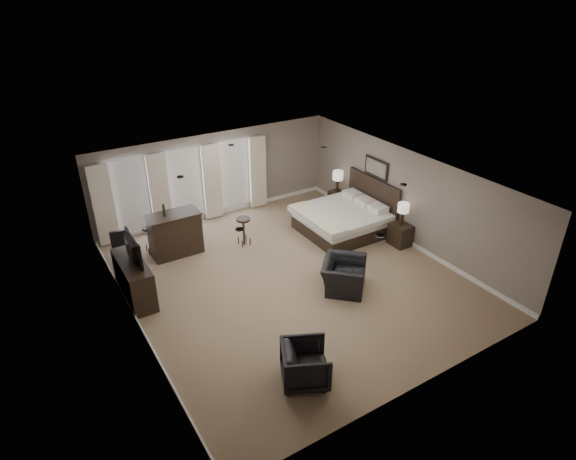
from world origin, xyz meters
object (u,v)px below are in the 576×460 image
tv (130,259)px  armchair_far (305,363)px  nightstand_far (337,199)px  bar_stool_right (244,231)px  nightstand_near (400,235)px  dresser (134,280)px  bed (343,209)px  desk_chair (122,245)px  lamp_near (403,214)px  lamp_far (338,182)px  bar_stool_left (150,239)px  bar_counter (175,234)px  armchair_near (344,270)px

tv → armchair_far: bearing=-156.0°
nightstand_far → bar_stool_right: bar_stool_right is taller
nightstand_near → dresser: bearing=168.8°
nightstand_near → tv: size_ratio=0.57×
tv → dresser: bearing=0.0°
bed → tv: bearing=-179.2°
bed → nightstand_near: size_ratio=3.67×
nightstand_far → tv: 7.13m
bed → desk_chair: (-5.87, 1.57, -0.19)m
bed → nightstand_near: 1.75m
bed → lamp_near: bearing=-58.5°
lamp_far → bar_stool_right: (-3.66, -0.63, -0.47)m
armchair_far → tv: bearing=49.6°
nightstand_near → bar_stool_right: bearing=148.1°
nightstand_near → armchair_far: armchair_far is taller
nightstand_near → lamp_near: bearing=0.0°
lamp_near → armchair_far: lamp_near is taller
bar_stool_left → bar_stool_right: bearing=-22.5°
nightstand_near → dresser: size_ratio=0.37×
desk_chair → nightstand_far: bearing=-170.2°
bar_stool_left → desk_chair: 0.84m
lamp_far → armchair_far: 7.67m
lamp_near → bar_stool_right: (-3.66, 2.27, -0.53)m
lamp_far → bar_stool_right: size_ratio=0.86×
lamp_far → dresser: lamp_far is taller
lamp_near → nightstand_near: bearing=0.0°
bar_counter → bed: bearing=-16.5°
lamp_far → desk_chair: size_ratio=0.65×
dresser → nightstand_far: bearing=12.5°
lamp_near → desk_chair: 7.42m
armchair_near → bar_stool_right: armchair_near is taller
tv → bar_stool_right: tv is taller
lamp_far → bar_stool_right: bearing=-170.3°
nightstand_near → dresser: (-6.92, 1.37, 0.17)m
lamp_near → lamp_far: bearing=90.0°
dresser → desk_chair: 1.66m
bed → bar_stool_right: bearing=163.4°
bar_stool_left → bar_stool_right: bar_stool_right is taller
lamp_far → dresser: 7.10m
lamp_near → bar_stool_left: (-5.97, 3.23, -0.56)m
dresser → desk_chair: (0.16, 1.65, 0.05)m
lamp_near → tv: size_ratio=0.59×
desk_chair → armchair_near: bearing=147.8°
bed → nightstand_far: size_ratio=4.28×
dresser → bar_stool_right: bearing=15.5°
lamp_near → dresser: size_ratio=0.39×
lamp_far → lamp_near: bearing=-90.0°
lamp_near → bar_stool_right: size_ratio=0.79×
bed → nightstand_far: 1.76m
nightstand_far → lamp_near: lamp_near is taller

